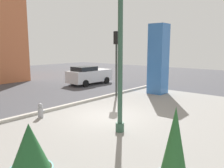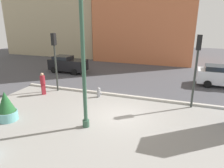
% 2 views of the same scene
% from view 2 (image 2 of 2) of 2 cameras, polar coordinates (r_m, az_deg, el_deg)
% --- Properties ---
extents(ground_plane, '(60.00, 60.00, 0.00)m').
position_cam_2_polar(ground_plane, '(16.06, 6.12, -2.70)').
color(ground_plane, '#47474C').
extents(plaza_pavement, '(18.00, 10.00, 0.02)m').
position_cam_2_polar(plaza_pavement, '(10.84, -1.36, -13.22)').
color(plaza_pavement, gray).
rests_on(plaza_pavement, ground_plane).
extents(curb_strip, '(18.00, 0.24, 0.16)m').
position_cam_2_polar(curb_strip, '(15.23, 5.37, -3.51)').
color(curb_strip, '#B7B2A8').
rests_on(curb_strip, ground_plane).
extents(lamp_post, '(0.44, 0.44, 6.91)m').
position_cam_2_polar(lamp_post, '(10.21, -7.89, 5.10)').
color(lamp_post, '#335642').
rests_on(lamp_post, ground_plane).
extents(potted_plant_by_pillar, '(1.10, 1.10, 1.73)m').
position_cam_2_polar(potted_plant_by_pillar, '(13.09, -27.23, -5.73)').
color(potted_plant_by_pillar, '#6BB2B2').
rests_on(potted_plant_by_pillar, ground_plane).
extents(fire_hydrant, '(0.36, 0.26, 0.75)m').
position_cam_2_polar(fire_hydrant, '(15.23, -3.68, -2.30)').
color(fire_hydrant, '#99999E').
rests_on(fire_hydrant, ground_plane).
extents(traffic_light_corner, '(0.28, 0.42, 4.53)m').
position_cam_2_polar(traffic_light_corner, '(16.53, -15.57, 8.32)').
color(traffic_light_corner, '#333833').
rests_on(traffic_light_corner, ground_plane).
extents(traffic_light_far_side, '(0.28, 0.42, 4.66)m').
position_cam_2_polar(traffic_light_far_side, '(13.70, 22.46, 6.09)').
color(traffic_light_far_side, '#333833').
rests_on(traffic_light_far_side, ground_plane).
extents(car_curb_east, '(4.03, 2.06, 1.75)m').
position_cam_2_polar(car_curb_east, '(22.74, -12.21, 5.43)').
color(car_curb_east, black).
rests_on(car_curb_east, ground_plane).
extents(pedestrian_by_curb, '(0.50, 0.50, 1.71)m').
position_cam_2_polar(pedestrian_by_curb, '(16.38, -18.62, 0.37)').
color(pedestrian_by_curb, maroon).
rests_on(pedestrian_by_curb, ground_plane).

